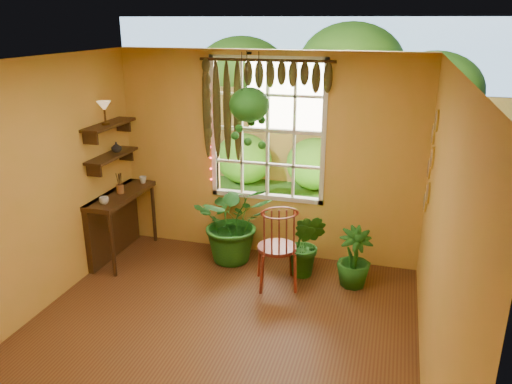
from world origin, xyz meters
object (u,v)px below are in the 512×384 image
potted_plant_mid (306,245)px  hanging_basket (249,109)px  potted_plant_left (234,221)px  windsor_chair (277,259)px  counter_ledge (116,217)px

potted_plant_mid → hanging_basket: bearing=168.9°
potted_plant_mid → potted_plant_left: bearing=170.0°
windsor_chair → potted_plant_mid: 0.45m
potted_plant_mid → hanging_basket: 1.78m
windsor_chair → potted_plant_left: (-0.70, 0.51, 0.20)m
counter_ledge → potted_plant_left: size_ratio=1.08×
counter_ledge → windsor_chair: windsor_chair is taller
counter_ledge → potted_plant_mid: size_ratio=1.41×
counter_ledge → potted_plant_mid: counter_ledge is taller
potted_plant_left → potted_plant_mid: bearing=-10.0°
counter_ledge → potted_plant_mid: 2.56m
potted_plant_left → hanging_basket: (0.22, -0.02, 1.47)m
counter_ledge → potted_plant_left: bearing=10.5°
windsor_chair → hanging_basket: bearing=115.0°
windsor_chair → potted_plant_left: windsor_chair is taller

